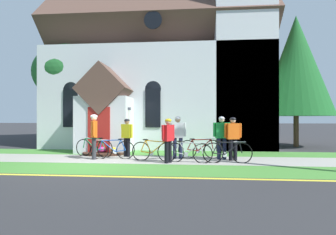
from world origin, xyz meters
name	(u,v)px	position (x,y,z in m)	size (l,w,h in m)	color
ground	(119,151)	(0.00, 4.00, 0.00)	(140.00, 140.00, 0.00)	#2B2B2D
sidewalk_slab	(142,159)	(1.66, 1.41, 0.01)	(32.00, 2.07, 0.01)	#99968E
grass_verge	(131,169)	(1.66, -0.57, 0.00)	(32.00, 1.87, 0.01)	#427F33
church_lawn	(150,153)	(1.66, 3.37, 0.00)	(24.00, 1.85, 0.01)	#427F33
curb_paint_stripe	(121,177)	(1.66, -1.65, 0.00)	(28.00, 0.16, 0.01)	yellow
church_building	(169,67)	(2.01, 9.27, 5.06)	(12.61, 12.52, 14.49)	silver
church_sign	(107,123)	(-0.29, 3.09, 1.40)	(2.19, 0.23, 2.10)	#474C56
flower_bed	(106,152)	(-0.29, 2.89, 0.09)	(1.99, 1.99, 0.34)	#382319
bicycle_green	(188,152)	(3.45, 0.85, 0.38)	(1.73, 0.39, 0.80)	black
bicycle_red	(113,149)	(0.49, 1.43, 0.38)	(1.71, 0.30, 0.82)	black
bicycle_orange	(200,149)	(3.91, 1.91, 0.39)	(1.77, 0.36, 0.82)	black
bicycle_yellow	(154,151)	(2.15, 1.08, 0.38)	(1.73, 0.35, 0.84)	black
bicycle_black	(227,152)	(4.84, 0.86, 0.39)	(1.78, 0.13, 0.82)	black
bicycle_white	(94,148)	(-0.45, 1.91, 0.38)	(1.75, 0.52, 0.83)	black
cyclist_in_red_jersey	(222,134)	(4.74, 1.69, 0.98)	(0.66, 0.30, 1.67)	#191E38
cyclist_in_orange_jersey	(94,133)	(-0.22, 1.27, 1.04)	(0.40, 0.73, 1.75)	#2D2D33
cyclist_in_white_jersey	(168,137)	(2.74, 0.68, 0.92)	(0.43, 0.61, 1.59)	black
cyclist_in_yellow_jersey	(178,134)	(3.02, 1.76, 0.98)	(0.66, 0.27, 1.67)	#191E38
cyclist_in_blue_jersey	(233,135)	(5.13, 1.42, 0.96)	(0.65, 0.31, 1.65)	black
cyclist_in_green_jersey	(127,135)	(0.90, 2.06, 0.91)	(0.55, 0.46, 1.58)	black
roadside_conifer	(296,66)	(9.41, 6.76, 4.55)	(3.99, 3.99, 7.38)	#4C3823
yard_deciduous_tree	(72,74)	(-3.47, 6.42, 4.24)	(4.39, 4.39, 5.95)	#3D2D1E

